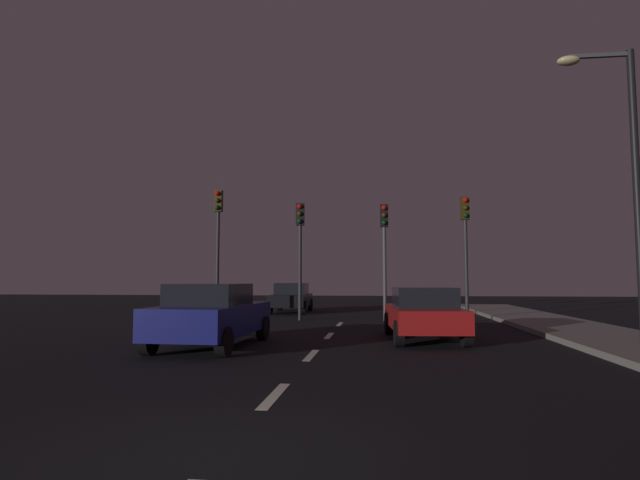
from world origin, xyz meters
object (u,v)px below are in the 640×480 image
(traffic_signal_center_left, at_px, (300,238))
(traffic_signal_center_right, at_px, (384,239))
(traffic_signal_far_right, at_px, (466,234))
(car_stopped_ahead, at_px, (423,313))
(car_oncoming_far, at_px, (291,297))
(car_adjacent_lane, at_px, (212,315))
(traffic_signal_far_left, at_px, (218,229))
(street_lamp_right, at_px, (624,166))

(traffic_signal_center_left, relative_size, traffic_signal_center_right, 1.02)
(traffic_signal_far_right, bearing_deg, car_stopped_ahead, -109.40)
(traffic_signal_center_left, xyz_separation_m, car_oncoming_far, (-1.22, 4.92, -2.58))
(traffic_signal_center_left, height_order, car_adjacent_lane, traffic_signal_center_left)
(traffic_signal_center_left, distance_m, car_adjacent_lane, 8.61)
(traffic_signal_center_right, xyz_separation_m, traffic_signal_far_right, (3.14, 0.00, 0.16))
(traffic_signal_far_left, relative_size, street_lamp_right, 0.72)
(car_oncoming_far, bearing_deg, traffic_signal_center_right, -46.86)
(traffic_signal_center_left, height_order, car_oncoming_far, traffic_signal_center_left)
(traffic_signal_center_right, bearing_deg, car_oncoming_far, 133.14)
(street_lamp_right, bearing_deg, car_adjacent_lane, -172.99)
(car_adjacent_lane, bearing_deg, traffic_signal_far_right, 47.96)
(traffic_signal_center_right, bearing_deg, street_lamp_right, -49.81)
(traffic_signal_far_left, relative_size, car_oncoming_far, 1.34)
(traffic_signal_far_left, height_order, street_lamp_right, street_lamp_right)
(car_adjacent_lane, relative_size, car_oncoming_far, 1.07)
(car_stopped_ahead, bearing_deg, street_lamp_right, -8.93)
(street_lamp_right, bearing_deg, car_oncoming_far, 131.45)
(traffic_signal_far_left, height_order, traffic_signal_center_right, traffic_signal_far_left)
(traffic_signal_far_left, distance_m, car_oncoming_far, 6.16)
(traffic_signal_center_right, xyz_separation_m, street_lamp_right, (5.86, -6.94, 1.19))
(traffic_signal_far_right, relative_size, car_adjacent_lane, 1.15)
(street_lamp_right, bearing_deg, traffic_signal_far_left, 151.32)
(traffic_signal_center_right, relative_size, car_stopped_ahead, 1.14)
(traffic_signal_far_right, bearing_deg, traffic_signal_center_left, -180.00)
(traffic_signal_center_right, distance_m, car_stopped_ahead, 6.74)
(traffic_signal_center_right, bearing_deg, traffic_signal_far_left, 179.99)
(car_stopped_ahead, relative_size, car_oncoming_far, 1.02)
(traffic_signal_far_left, height_order, car_oncoming_far, traffic_signal_far_left)
(traffic_signal_far_left, xyz_separation_m, street_lamp_right, (12.69, -6.94, 0.73))
(car_oncoming_far, relative_size, street_lamp_right, 0.54)
(traffic_signal_far_left, distance_m, traffic_signal_center_left, 3.46)
(traffic_signal_far_right, height_order, street_lamp_right, street_lamp_right)
(car_stopped_ahead, bearing_deg, car_oncoming_far, 116.71)
(traffic_signal_far_left, distance_m, street_lamp_right, 14.48)
(traffic_signal_far_left, height_order, traffic_signal_center_left, traffic_signal_far_left)
(car_adjacent_lane, bearing_deg, car_stopped_ahead, 21.12)
(traffic_signal_far_right, height_order, car_adjacent_lane, traffic_signal_far_right)
(traffic_signal_far_left, height_order, car_stopped_ahead, traffic_signal_far_left)
(traffic_signal_far_left, distance_m, traffic_signal_center_right, 6.84)
(car_stopped_ahead, distance_m, street_lamp_right, 6.19)
(traffic_signal_far_left, bearing_deg, traffic_signal_far_right, -0.01)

